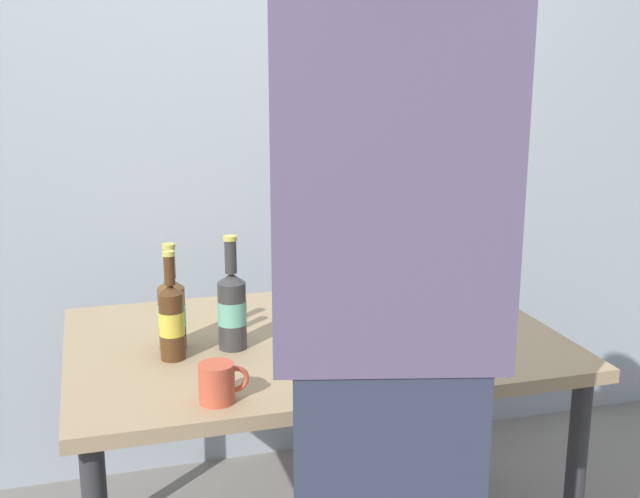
% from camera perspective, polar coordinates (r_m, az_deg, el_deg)
% --- Properties ---
extents(desk, '(1.34, 0.89, 0.75)m').
position_cam_1_polar(desk, '(2.30, -0.42, -8.00)').
color(desk, '#9E8460').
rests_on(desk, ground).
extents(laptop, '(0.39, 0.37, 0.24)m').
position_cam_1_polar(laptop, '(2.44, 2.62, -3.29)').
color(laptop, '#383D4C').
rests_on(laptop, desk).
extents(beer_bottle_green, '(0.08, 0.08, 0.31)m').
position_cam_1_polar(beer_bottle_green, '(2.16, -6.21, -4.13)').
color(beer_bottle_green, '#333333').
rests_on(beer_bottle_green, desk).
extents(beer_bottle_dark, '(0.07, 0.07, 0.29)m').
position_cam_1_polar(beer_bottle_dark, '(2.11, -10.41, -4.87)').
color(beer_bottle_dark, '#472B14').
rests_on(beer_bottle_dark, desk).
extents(beer_bottle_amber, '(0.07, 0.07, 0.29)m').
position_cam_1_polar(beer_bottle_amber, '(2.19, -10.40, -4.28)').
color(beer_bottle_amber, brown).
rests_on(beer_bottle_amber, desk).
extents(person_figure, '(0.47, 0.33, 1.86)m').
position_cam_1_polar(person_figure, '(1.56, 4.84, -7.79)').
color(person_figure, '#2D3347').
rests_on(person_figure, ground).
extents(coffee_mug, '(0.12, 0.08, 0.09)m').
position_cam_1_polar(coffee_mug, '(1.87, -7.19, -9.32)').
color(coffee_mug, '#BF4C33').
rests_on(coffee_mug, desk).
extents(back_wall, '(6.00, 0.10, 2.60)m').
position_cam_1_polar(back_wall, '(2.92, -4.81, 9.42)').
color(back_wall, '#99A3AD').
rests_on(back_wall, ground).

